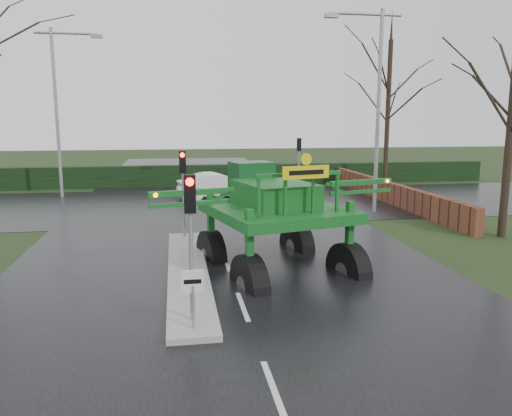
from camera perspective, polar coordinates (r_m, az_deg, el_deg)
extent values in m
plane|color=black|center=(12.96, -1.54, -11.26)|extent=(140.00, 140.00, 0.00)
cube|color=black|center=(22.53, -5.01, -2.04)|extent=(14.00, 80.00, 0.02)
cube|color=black|center=(28.41, -5.94, 0.47)|extent=(80.00, 12.00, 0.02)
cube|color=gray|center=(15.67, -7.80, -7.21)|extent=(1.20, 10.00, 0.16)
cube|color=black|center=(36.22, -6.74, 3.71)|extent=(44.00, 0.90, 1.50)
cube|color=#592D1E|center=(30.76, 13.97, 2.08)|extent=(0.40, 20.00, 1.20)
cylinder|color=gray|center=(11.23, -7.19, -11.23)|extent=(0.07, 0.07, 1.00)
cube|color=silver|center=(11.03, -7.26, -8.32)|extent=(0.50, 0.04, 0.50)
cube|color=black|center=(11.01, -7.26, -8.35)|extent=(0.38, 0.01, 0.10)
cylinder|color=gray|center=(11.37, -7.42, -5.14)|extent=(0.10, 0.10, 3.50)
cube|color=black|center=(11.09, -7.57, 1.61)|extent=(0.26, 0.22, 0.85)
sphere|color=#FF0C07|center=(10.92, -7.58, 2.96)|extent=(0.18, 0.18, 0.18)
cylinder|color=gray|center=(19.69, -8.30, 1.30)|extent=(0.10, 0.10, 3.50)
cube|color=black|center=(19.54, -8.40, 5.22)|extent=(0.26, 0.22, 0.85)
sphere|color=#FF0C07|center=(19.39, -8.41, 6.01)|extent=(0.18, 0.18, 0.18)
cylinder|color=gray|center=(33.12, 4.91, 4.89)|extent=(0.10, 0.10, 3.50)
cube|color=black|center=(33.02, 4.94, 7.23)|extent=(0.26, 0.22, 0.85)
sphere|color=#FF0C07|center=(33.14, 4.90, 7.72)|extent=(0.18, 0.18, 0.18)
cylinder|color=gray|center=(26.02, 13.78, 10.41)|extent=(0.20, 0.20, 10.00)
cylinder|color=gray|center=(26.20, 12.52, 20.81)|extent=(3.52, 0.14, 0.14)
cube|color=gray|center=(25.60, 8.59, 20.92)|extent=(0.65, 0.30, 0.20)
cylinder|color=gray|center=(32.70, -21.82, 9.86)|extent=(0.20, 0.20, 10.00)
cylinder|color=gray|center=(32.92, -20.95, 18.14)|extent=(3.52, 0.14, 0.14)
cube|color=gray|center=(32.62, -17.75, 18.19)|extent=(0.65, 0.30, 0.20)
cylinder|color=black|center=(22.26, 27.01, 7.14)|extent=(0.32, 0.32, 8.00)
cylinder|color=black|center=(36.07, 14.81, 10.19)|extent=(0.32, 0.32, 10.00)
cone|color=black|center=(36.58, 15.24, 19.31)|extent=(0.24, 0.24, 2.50)
cylinder|color=black|center=(15.21, -9.16, -4.44)|extent=(0.97, 1.94, 1.87)
cylinder|color=#595B56|center=(15.21, -9.16, -4.44)|extent=(0.70, 0.77, 0.66)
cube|color=#0E521F|center=(14.96, -9.28, -0.10)|extent=(0.25, 0.25, 2.15)
cylinder|color=black|center=(16.36, 2.35, -3.29)|extent=(0.97, 1.94, 1.87)
cylinder|color=#595B56|center=(16.36, 2.35, -3.29)|extent=(0.70, 0.77, 0.66)
cube|color=#0E521F|center=(16.13, 2.38, 0.76)|extent=(0.25, 0.25, 2.15)
cylinder|color=black|center=(12.10, -5.01, -8.16)|extent=(0.97, 1.94, 1.87)
cylinder|color=#595B56|center=(12.10, -5.01, -8.16)|extent=(0.70, 0.77, 0.66)
cube|color=#0E521F|center=(11.79, -5.10, -2.74)|extent=(0.25, 0.25, 2.15)
cylinder|color=black|center=(13.52, 8.72, -6.28)|extent=(0.97, 1.94, 1.87)
cylinder|color=#595B56|center=(13.52, 8.72, -6.28)|extent=(0.70, 0.77, 0.66)
cube|color=#0E521F|center=(13.24, 8.85, -1.41)|extent=(0.25, 0.25, 2.15)
cube|color=#0E521F|center=(13.82, -0.78, 1.76)|extent=(4.94, 5.34, 0.33)
cube|color=#0E521F|center=(13.93, -1.09, 3.96)|extent=(2.70, 3.24, 0.84)
cube|color=#0F421C|center=(15.64, -3.77, 5.81)|extent=(1.64, 1.44, 1.22)
cube|color=#0E521F|center=(12.33, 1.96, 7.09)|extent=(2.75, 0.81, 0.11)
cube|color=#0E521F|center=(12.49, -12.89, 4.51)|extent=(2.40, 0.78, 0.17)
sphere|color=orange|center=(12.24, -17.55, 4.19)|extent=(0.13, 0.13, 0.13)
cube|color=#0E521F|center=(14.84, 10.55, 5.44)|extent=(2.40, 0.78, 0.17)
sphere|color=orange|center=(15.37, 13.93, 5.47)|extent=(0.13, 0.13, 0.13)
cube|color=yellow|center=(11.99, 2.75, 7.45)|extent=(1.46, 0.43, 0.37)
cube|color=black|center=(11.99, 2.75, 7.45)|extent=(1.09, 0.29, 0.13)
cylinder|color=yellow|center=(11.98, 2.77, 9.24)|extent=(0.34, 0.12, 0.34)
imported|color=white|center=(30.55, -4.50, 1.16)|extent=(4.88, 2.60, 1.53)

